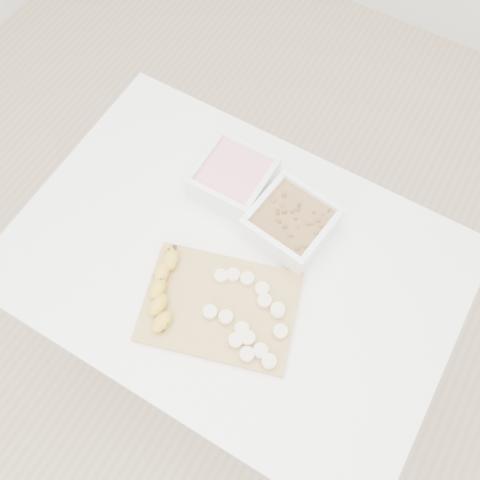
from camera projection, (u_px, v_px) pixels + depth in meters
The scene contains 7 objects.
ground at pixel (236, 344), 1.89m from camera, with size 3.50×3.50×0.00m, color #C6AD89.
table at pixel (234, 277), 1.29m from camera, with size 1.00×0.70×0.75m.
bowl_yogurt at pixel (233, 178), 1.25m from camera, with size 0.17×0.17×0.08m.
bowl_granola at pixel (291, 223), 1.20m from camera, with size 0.19×0.19×0.08m.
cutting_board at pixel (220, 306), 1.15m from camera, with size 0.33×0.23×0.01m, color tan.
banana at pixel (163, 291), 1.14m from camera, with size 0.05×0.19×0.03m, color gold, non-canonical shape.
banana_slices at pixel (250, 317), 1.13m from camera, with size 0.21×0.18×0.02m.
Camera 1 is at (0.25, -0.40, 1.86)m, focal length 40.00 mm.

